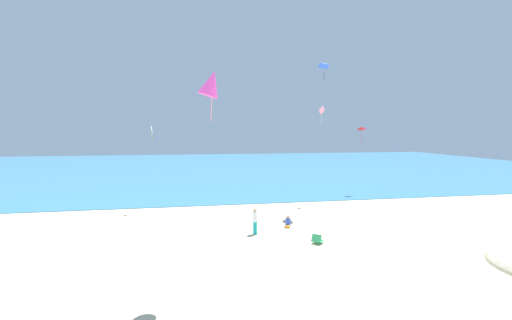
% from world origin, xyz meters
% --- Properties ---
extents(ground_plane, '(120.00, 120.00, 0.00)m').
position_xyz_m(ground_plane, '(0.00, 10.00, 0.00)').
color(ground_plane, beige).
extents(ocean_water, '(120.00, 60.00, 0.05)m').
position_xyz_m(ocean_water, '(0.00, 48.98, 0.03)').
color(ocean_water, teal).
rests_on(ocean_water, ground_plane).
extents(beach_chair_far_left, '(0.81, 0.82, 0.54)m').
position_xyz_m(beach_chair_far_left, '(3.37, 8.89, 0.24)').
color(beach_chair_far_left, '#2D9956').
rests_on(beach_chair_far_left, ground_plane).
extents(person_0, '(0.48, 0.64, 0.72)m').
position_xyz_m(person_0, '(2.65, 12.24, 0.27)').
color(person_0, blue).
rests_on(person_0, ground_plane).
extents(person_1, '(0.41, 0.41, 1.58)m').
position_xyz_m(person_1, '(0.33, 11.07, 0.91)').
color(person_1, '#19ADB2').
rests_on(person_1, ground_plane).
extents(kite_white, '(0.13, 0.50, 1.06)m').
position_xyz_m(kite_white, '(-6.36, 18.13, 6.16)').
color(kite_white, white).
extents(kite_red, '(0.87, 0.89, 1.85)m').
position_xyz_m(kite_red, '(12.43, 21.58, 6.37)').
color(kite_red, red).
extents(kite_pink, '(0.66, 0.36, 1.49)m').
position_xyz_m(kite_pink, '(7.22, 18.50, 7.78)').
color(kite_pink, pink).
extents(kite_blue, '(0.90, 1.00, 1.35)m').
position_xyz_m(kite_blue, '(6.25, 15.54, 10.90)').
color(kite_blue, blue).
extents(kite_magenta, '(1.04, 0.82, 1.91)m').
position_xyz_m(kite_magenta, '(-2.39, 4.48, 7.78)').
color(kite_magenta, '#DB3DA8').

